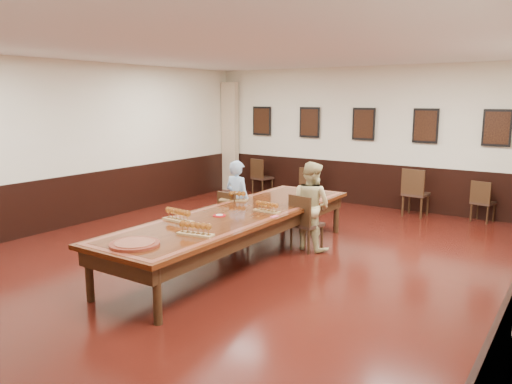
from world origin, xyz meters
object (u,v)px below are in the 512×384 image
Objects in this scene: chair_woman at (307,222)px; spare_chair_c at (416,192)px; spare_chair_b at (309,184)px; spare_chair_d at (483,201)px; chair_man at (234,216)px; person_man at (238,200)px; conference_table at (238,222)px; person_woman at (311,206)px; spare_chair_a at (262,177)px; carved_platter at (135,244)px.

chair_woman is 0.91× the size of spare_chair_c.
spare_chair_d is at bearing 173.96° from spare_chair_b.
spare_chair_c reaches higher than chair_man.
spare_chair_c is 4.14m from person_man.
conference_table is at bearing 96.30° from spare_chair_b.
person_woman reaches higher than spare_chair_c.
spare_chair_b is at bearing -53.32° from chair_woman.
chair_woman is at bearing 73.07° from spare_chair_d.
person_man is at bearing 18.19° from person_woman.
chair_woman is 0.64× the size of person_woman.
spare_chair_a is at bearing -38.81° from chair_woman.
spare_chair_a is 5.43m from conference_table.
spare_chair_c reaches higher than spare_chair_b.
conference_table is 7.00× the size of carved_platter.
spare_chair_a is at bearing 12.60° from spare_chair_d.
chair_man is 1.13m from conference_table.
conference_table is at bearing 130.51° from spare_chair_a.
chair_man is 4.32m from spare_chair_a.
conference_table is (-0.64, -1.17, -0.12)m from person_woman.
spare_chair_d is 0.60× the size of person_man.
spare_chair_b is 6.83m from carved_platter.
spare_chair_b is (1.44, -0.11, -0.05)m from spare_chair_a.
carved_platter is (-1.40, -6.61, 0.26)m from spare_chair_c.
spare_chair_a reaches higher than conference_table.
spare_chair_b is (-1.83, 3.56, -0.04)m from chair_woman.
spare_chair_c is at bearing 23.49° from spare_chair_d.
person_man is at bearing -90.00° from chair_man.
spare_chair_a is 0.92× the size of spare_chair_c.
chair_man is 1.36m from chair_woman.
spare_chair_a is at bearing -37.89° from person_woman.
spare_chair_a is at bearing -12.64° from spare_chair_b.
chair_woman is 0.28m from person_woman.
spare_chair_d is at bearing 60.61° from conference_table.
person_woman is (1.85, -3.46, 0.31)m from spare_chair_b.
spare_chair_b is at bearing -173.03° from spare_chair_a.
spare_chair_a is 7.33m from carved_platter.
person_woman reaches higher than carved_platter.
chair_man is at bearing 89.15° from spare_chair_b.
person_woman is (0.02, 0.10, 0.26)m from chair_woman.
spare_chair_c is at bearing -93.16° from chair_woman.
person_man is at bearing 128.55° from spare_chair_a.
spare_chair_d is (2.06, 3.71, -0.04)m from chair_woman.
spare_chair_a is at bearing -56.37° from person_man.
chair_woman reaches higher than spare_chair_d.
chair_man is at bearing 90.00° from person_man.
spare_chair_c is 1.44× the size of carved_platter.
person_man is at bearing 62.57° from spare_chair_c.
person_woman is 0.29× the size of conference_table.
chair_man is 0.60× the size of person_woman.
chair_woman reaches higher than chair_man.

